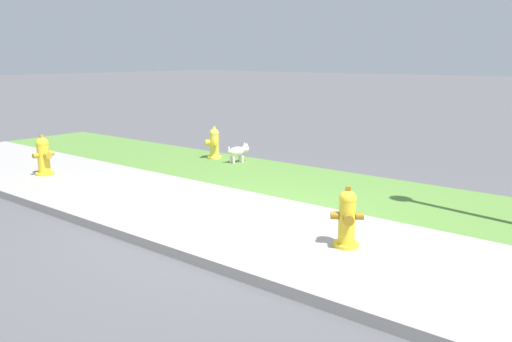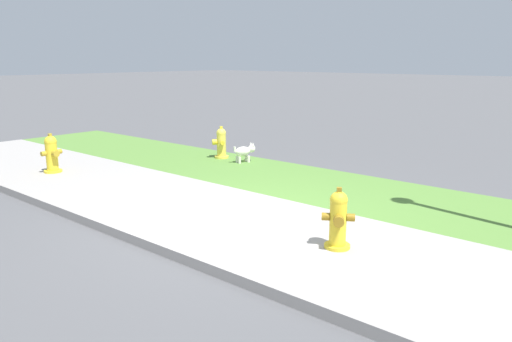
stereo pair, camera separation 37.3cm
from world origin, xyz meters
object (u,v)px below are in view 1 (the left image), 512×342
at_px(fire_hydrant_near_corner, 347,218).
at_px(fire_hydrant_by_grass_verge, 44,156).
at_px(small_white_dog, 239,151).
at_px(fire_hydrant_across_street, 214,143).

relative_size(fire_hydrant_near_corner, fire_hydrant_by_grass_verge, 0.96).
distance_m(fire_hydrant_near_corner, small_white_dog, 4.96).
xyz_separation_m(fire_hydrant_near_corner, small_white_dog, (-4.02, 2.90, -0.11)).
distance_m(fire_hydrant_by_grass_verge, fire_hydrant_across_street, 3.41).
bearing_deg(small_white_dog, fire_hydrant_across_street, 107.91).
bearing_deg(fire_hydrant_across_street, fire_hydrant_by_grass_verge, 102.00).
distance_m(fire_hydrant_by_grass_verge, small_white_dog, 3.75).
bearing_deg(fire_hydrant_by_grass_verge, fire_hydrant_near_corner, 92.25).
relative_size(fire_hydrant_near_corner, small_white_dog, 1.49).
relative_size(fire_hydrant_near_corner, fire_hydrant_across_street, 1.04).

